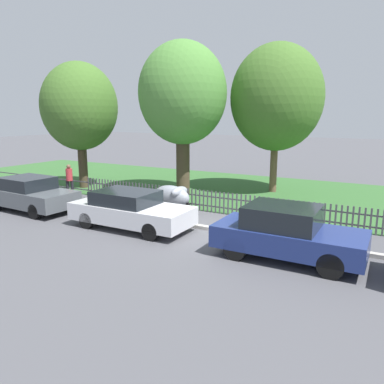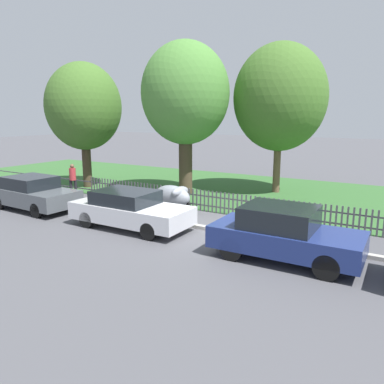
{
  "view_description": "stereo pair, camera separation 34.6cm",
  "coord_description": "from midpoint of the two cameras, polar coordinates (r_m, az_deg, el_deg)",
  "views": [
    {
      "loc": [
        6.11,
        -10.91,
        3.84
      ],
      "look_at": [
        -0.53,
        0.79,
        1.1
      ],
      "focal_mm": 35.0,
      "sensor_mm": 36.0,
      "label": 1
    },
    {
      "loc": [
        6.41,
        -10.73,
        3.84
      ],
      "look_at": [
        -0.53,
        0.79,
        1.1
      ],
      "focal_mm": 35.0,
      "sensor_mm": 36.0,
      "label": 2
    }
  ],
  "objects": [
    {
      "name": "tree_behind_motorcycle",
      "position": [
        18.56,
        -1.99,
        14.64
      ],
      "size": [
        4.26,
        4.26,
        7.36
      ],
      "color": "#473828",
      "rests_on": "ground"
    },
    {
      "name": "pedestrian_near_fence",
      "position": [
        19.21,
        -18.68,
        2.01
      ],
      "size": [
        0.44,
        0.44,
        1.54
      ],
      "rotation": [
        0.0,
        0.0,
        0.79
      ],
      "color": "black",
      "rests_on": "ground"
    },
    {
      "name": "parked_car_black_saloon",
      "position": [
        16.85,
        -23.95,
        -0.25
      ],
      "size": [
        4.09,
        1.89,
        1.38
      ],
      "rotation": [
        0.0,
        0.0,
        -0.03
      ],
      "color": "#51565B",
      "rests_on": "ground"
    },
    {
      "name": "parked_car_red_compact",
      "position": [
        10.48,
        13.33,
        -6.03
      ],
      "size": [
        3.99,
        1.82,
        1.46
      ],
      "rotation": [
        0.0,
        0.0,
        0.01
      ],
      "color": "navy",
      "rests_on": "ground"
    },
    {
      "name": "park_fence",
      "position": [
        14.91,
        3.93,
        -1.67
      ],
      "size": [
        40.8,
        0.05,
        0.89
      ],
      "color": "#4C4C51",
      "rests_on": "ground"
    },
    {
      "name": "ground_plane",
      "position": [
        13.08,
        -0.47,
        -5.57
      ],
      "size": [
        120.0,
        120.0,
        0.0
      ],
      "primitive_type": "plane",
      "color": "#4C4C51"
    },
    {
      "name": "kerb_stone",
      "position": [
        13.14,
        -0.25,
        -5.2
      ],
      "size": [
        40.8,
        0.2,
        0.12
      ],
      "primitive_type": "cube",
      "color": "#B2ADA3",
      "rests_on": "ground"
    },
    {
      "name": "grass_strip",
      "position": [
        19.52,
        10.27,
        -0.01
      ],
      "size": [
        40.8,
        9.99,
        0.01
      ],
      "primitive_type": "cube",
      "color": "#33602D",
      "rests_on": "ground"
    },
    {
      "name": "tree_nearest_kerb",
      "position": [
        21.07,
        -17.23,
        12.28
      ],
      "size": [
        3.98,
        3.98,
        6.62
      ],
      "color": "#473828",
      "rests_on": "ground"
    },
    {
      "name": "tree_mid_park",
      "position": [
        19.39,
        12.25,
        13.85
      ],
      "size": [
        4.54,
        4.54,
        7.34
      ],
      "color": "brown",
      "rests_on": "ground"
    },
    {
      "name": "parked_car_navy_estate",
      "position": [
        13.17,
        -10.17,
        -2.63
      ],
      "size": [
        4.35,
        1.79,
        1.31
      ],
      "rotation": [
        0.0,
        0.0,
        0.01
      ],
      "color": "silver",
      "rests_on": "ground"
    },
    {
      "name": "covered_motorcycle",
      "position": [
        15.0,
        -3.7,
        -0.68
      ],
      "size": [
        1.89,
        0.98,
        1.12
      ],
      "rotation": [
        0.0,
        0.0,
        -0.1
      ],
      "color": "black",
      "rests_on": "ground"
    }
  ]
}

